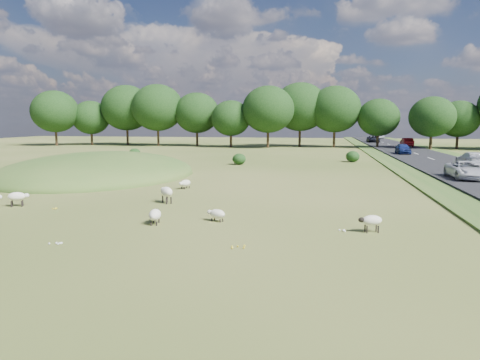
# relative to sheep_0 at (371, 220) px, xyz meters

# --- Properties ---
(ground) EXTENTS (160.00, 160.00, 0.00)m
(ground) POSITION_rel_sheep_0_xyz_m (-9.07, 23.84, -0.52)
(ground) COLOR #3A5219
(ground) RESTS_ON ground
(mound) EXTENTS (16.00, 20.00, 4.00)m
(mound) POSITION_rel_sheep_0_xyz_m (-21.07, 15.84, -0.52)
(mound) COLOR #33561E
(mound) RESTS_ON ground
(road) EXTENTS (8.00, 150.00, 0.25)m
(road) POSITION_rel_sheep_0_xyz_m (10.93, 33.84, -0.40)
(road) COLOR black
(road) RESTS_ON ground
(treeline) EXTENTS (96.28, 14.66, 11.70)m
(treeline) POSITION_rel_sheep_0_xyz_m (-10.13, 59.27, 6.04)
(treeline) COLOR black
(treeline) RESTS_ON ground
(shrubs) EXTENTS (28.72, 7.83, 1.27)m
(shrubs) POSITION_rel_sheep_0_xyz_m (-10.79, 30.98, 0.09)
(shrubs) COLOR black
(shrubs) RESTS_ON ground
(sheep_0) EXTENTS (1.08, 0.68, 0.75)m
(sheep_0) POSITION_rel_sheep_0_xyz_m (0.00, 0.00, 0.00)
(sheep_0) COLOR beige
(sheep_0) RESTS_ON ground
(sheep_1) EXTENTS (0.69, 1.24, 0.69)m
(sheep_1) POSITION_rel_sheep_0_xyz_m (-9.52, -0.23, -0.08)
(sheep_1) COLOR beige
(sheep_1) RESTS_ON ground
(sheep_2) EXTENTS (1.16, 1.25, 0.94)m
(sheep_2) POSITION_rel_sheep_0_xyz_m (-10.77, 4.67, 0.14)
(sheep_2) COLOR beige
(sheep_2) RESTS_ON ground
(sheep_3) EXTENTS (0.79, 1.13, 0.63)m
(sheep_3) POSITION_rel_sheep_0_xyz_m (-11.32, 9.88, -0.12)
(sheep_3) COLOR beige
(sheep_3) RESTS_ON ground
(sheep_5) EXTENTS (1.04, 0.72, 0.58)m
(sheep_5) POSITION_rel_sheep_0_xyz_m (-6.87, 0.79, -0.16)
(sheep_5) COLOR beige
(sheep_5) RESTS_ON ground
(sheep_6) EXTENTS (1.15, 0.82, 0.80)m
(sheep_6) POSITION_rel_sheep_0_xyz_m (-18.48, 2.22, 0.04)
(sheep_6) COLOR beige
(sheep_6) RESTS_ON ground
(car_0) EXTENTS (1.96, 4.82, 1.40)m
(car_0) POSITION_rel_sheep_0_xyz_m (12.83, 95.19, 0.43)
(car_0) COLOR white
(car_0) RESTS_ON road
(car_2) EXTENTS (1.92, 4.72, 1.37)m
(car_2) POSITION_rel_sheep_0_xyz_m (12.83, 27.97, 0.41)
(car_2) COLOR white
(car_2) RESTS_ON road
(car_3) EXTENTS (2.32, 5.03, 1.40)m
(car_3) POSITION_rel_sheep_0_xyz_m (9.03, 76.45, 0.43)
(car_3) COLOR black
(car_3) RESTS_ON road
(car_4) EXTENTS (2.23, 4.85, 1.35)m
(car_4) POSITION_rel_sheep_0_xyz_m (9.03, 17.23, 0.40)
(car_4) COLOR silver
(car_4) RESTS_ON road
(car_5) EXTENTS (1.61, 4.62, 1.52)m
(car_5) POSITION_rel_sheep_0_xyz_m (12.83, 60.68, 0.49)
(car_5) COLOR maroon
(car_5) RESTS_ON road
(car_7) EXTENTS (1.66, 4.13, 1.41)m
(car_7) POSITION_rel_sheep_0_xyz_m (9.03, 43.15, 0.43)
(car_7) COLOR navy
(car_7) RESTS_ON road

